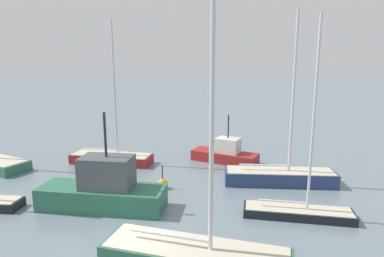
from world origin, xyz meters
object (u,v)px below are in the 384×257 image
sailboat_7 (112,157)px  fishing_boat_1 (104,190)px  sailboat_3 (298,209)px  sailboat_6 (280,175)px  fishing_boat_0 (225,154)px  channel_buoy_0 (163,184)px  sailboat_0 (196,248)px

sailboat_7 → fishing_boat_1: (2.89, -7.46, 0.51)m
fishing_boat_1 → sailboat_3: bearing=1.8°
sailboat_6 → fishing_boat_0: 5.52m
fishing_boat_1 → channel_buoy_0: size_ratio=4.49×
sailboat_7 → fishing_boat_0: sailboat_7 is taller
sailboat_0 → sailboat_6: 9.95m
sailboat_0 → sailboat_6: size_ratio=1.33×
sailboat_0 → sailboat_7: sailboat_0 is taller
sailboat_6 → sailboat_7: size_ratio=1.00×
sailboat_0 → sailboat_6: bearing=73.5°
sailboat_6 → fishing_boat_0: size_ratio=1.98×
sailboat_3 → sailboat_7: 14.44m
sailboat_3 → sailboat_6: size_ratio=0.92×
sailboat_0 → sailboat_3: sailboat_0 is taller
sailboat_3 → fishing_boat_0: 9.67m
fishing_boat_0 → channel_buoy_0: 7.00m
fishing_boat_0 → fishing_boat_1: bearing=-103.2°
sailboat_6 → fishing_boat_1: (-9.32, -5.31, 0.44)m
sailboat_3 → channel_buoy_0: 7.99m
fishing_boat_1 → channel_buoy_0: fishing_boat_1 is taller
sailboat_7 → fishing_boat_1: size_ratio=1.58×
sailboat_7 → channel_buoy_0: bearing=-38.4°
sailboat_6 → sailboat_0: bearing=-118.7°
sailboat_3 → channel_buoy_0: (-7.60, 2.47, -0.14)m
sailboat_3 → sailboat_7: sailboat_7 is taller
sailboat_3 → fishing_boat_1: bearing=-175.8°
fishing_boat_0 → fishing_boat_1: (-5.57, -9.35, 0.36)m
sailboat_0 → sailboat_7: 14.15m
sailboat_0 → channel_buoy_0: bearing=120.5°
sailboat_0 → fishing_boat_0: size_ratio=2.64×
sailboat_0 → fishing_boat_0: bearing=95.7°
fishing_boat_1 → sailboat_0: bearing=-37.4°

